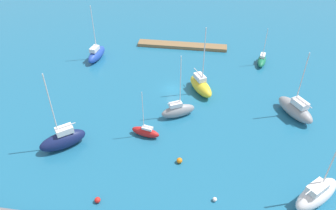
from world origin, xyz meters
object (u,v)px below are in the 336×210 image
object	(u,v)px
sailboat_gray_off_beacon	(295,109)
sailboat_green_lone_south	(262,60)
pier_dock	(182,46)
sailboat_blue_lone_north	(96,54)
sailboat_yellow_mid_basin	(201,85)
sailboat_white_inner_mooring	(317,194)
mooring_buoy_orange	(179,160)
sailboat_gray_outer_mooring	(178,110)
mooring_buoy_white	(215,199)
sailboat_navy_center_basin	(63,139)
mooring_buoy_red	(97,200)
sailboat_red_west_end	(146,132)

from	to	relation	value
sailboat_gray_off_beacon	sailboat_green_lone_south	size ratio (longest dim) A/B	1.46
pier_dock	sailboat_blue_lone_north	world-z (taller)	sailboat_blue_lone_north
sailboat_yellow_mid_basin	sailboat_white_inner_mooring	size ratio (longest dim) A/B	1.10
sailboat_green_lone_south	mooring_buoy_orange	distance (m)	35.07
sailboat_gray_off_beacon	sailboat_gray_outer_mooring	distance (m)	20.64
sailboat_blue_lone_north	mooring_buoy_white	bearing A→B (deg)	-133.62
sailboat_white_inner_mooring	sailboat_navy_center_basin	xyz separation A→B (m)	(37.13, -5.16, 0.03)
sailboat_white_inner_mooring	sailboat_blue_lone_north	xyz separation A→B (m)	(40.74, -33.02, -0.17)
sailboat_white_inner_mooring	pier_dock	bearing A→B (deg)	75.19
sailboat_gray_off_beacon	sailboat_yellow_mid_basin	size ratio (longest dim) A/B	0.91
pier_dock	sailboat_white_inner_mooring	distance (m)	47.27
mooring_buoy_white	sailboat_gray_outer_mooring	bearing A→B (deg)	-67.81
sailboat_white_inner_mooring	mooring_buoy_red	size ratio (longest dim) A/B	15.21
sailboat_gray_outer_mooring	mooring_buoy_red	distance (m)	21.31
mooring_buoy_orange	sailboat_red_west_end	bearing A→B (deg)	-39.67
sailboat_red_west_end	pier_dock	bearing A→B (deg)	-82.07
pier_dock	sailboat_white_inner_mooring	size ratio (longest dim) A/B	1.72
sailboat_green_lone_south	sailboat_blue_lone_north	size ratio (longest dim) A/B	0.69
sailboat_red_west_end	mooring_buoy_orange	size ratio (longest dim) A/B	9.90
sailboat_gray_off_beacon	sailboat_white_inner_mooring	bearing A→B (deg)	145.34
sailboat_blue_lone_north	sailboat_white_inner_mooring	bearing A→B (deg)	-120.95
pier_dock	sailboat_white_inner_mooring	world-z (taller)	sailboat_white_inner_mooring
sailboat_yellow_mid_basin	mooring_buoy_white	bearing A→B (deg)	-23.24
pier_dock	sailboat_white_inner_mooring	bearing A→B (deg)	118.10
sailboat_green_lone_south	sailboat_red_west_end	size ratio (longest dim) A/B	0.97
mooring_buoy_orange	mooring_buoy_red	xyz separation A→B (m)	(10.02, 8.57, -0.03)
sailboat_blue_lone_north	mooring_buoy_red	bearing A→B (deg)	-153.98
pier_dock	sailboat_yellow_mid_basin	bearing A→B (deg)	106.97
sailboat_red_west_end	mooring_buoy_white	distance (m)	16.27
sailboat_white_inner_mooring	sailboat_blue_lone_north	distance (m)	52.44
sailboat_yellow_mid_basin	sailboat_blue_lone_north	world-z (taller)	sailboat_yellow_mid_basin
mooring_buoy_white	sailboat_blue_lone_north	bearing A→B (deg)	-51.70
sailboat_white_inner_mooring	mooring_buoy_white	distance (m)	13.38
sailboat_green_lone_south	mooring_buoy_orange	size ratio (longest dim) A/B	9.56
sailboat_blue_lone_north	sailboat_gray_outer_mooring	distance (m)	27.15
sailboat_red_west_end	mooring_buoy_orange	xyz separation A→B (m)	(-6.19, 5.14, -0.44)
mooring_buoy_orange	sailboat_green_lone_south	bearing A→B (deg)	-114.71
sailboat_white_inner_mooring	sailboat_red_west_end	xyz separation A→B (m)	(24.85, -9.47, -0.65)
sailboat_yellow_mid_basin	sailboat_gray_outer_mooring	size ratio (longest dim) A/B	1.13
sailboat_gray_off_beacon	sailboat_white_inner_mooring	size ratio (longest dim) A/B	1.00
pier_dock	mooring_buoy_white	world-z (taller)	pier_dock
sailboat_white_inner_mooring	sailboat_blue_lone_north	size ratio (longest dim) A/B	1.01
pier_dock	mooring_buoy_red	xyz separation A→B (m)	(6.42, 45.93, 0.03)
sailboat_gray_off_beacon	mooring_buoy_white	size ratio (longest dim) A/B	19.93
sailboat_green_lone_south	sailboat_navy_center_basin	xyz separation A→B (m)	(33.13, 31.02, 0.66)
sailboat_gray_outer_mooring	sailboat_green_lone_south	bearing A→B (deg)	24.42
mooring_buoy_orange	mooring_buoy_white	size ratio (longest dim) A/B	1.43
sailboat_navy_center_basin	sailboat_blue_lone_north	size ratio (longest dim) A/B	1.12
sailboat_navy_center_basin	sailboat_blue_lone_north	bearing A→B (deg)	-121.04
sailboat_green_lone_south	sailboat_white_inner_mooring	world-z (taller)	sailboat_white_inner_mooring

